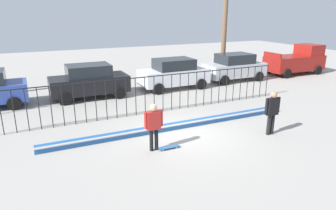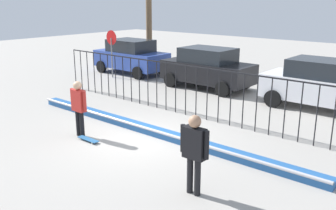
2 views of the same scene
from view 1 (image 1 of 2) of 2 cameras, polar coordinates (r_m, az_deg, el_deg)
name	(u,v)px [view 1 (image 1 of 2)]	position (r m, az deg, el deg)	size (l,w,h in m)	color
ground_plane	(181,133)	(12.35, 2.56, -5.37)	(60.00, 60.00, 0.00)	#9E9991
bowl_coping_ledge	(175,126)	(12.79, 1.36, -3.96)	(11.00, 0.41, 0.27)	#235699
perimeter_fence	(154,90)	(14.48, -2.65, 2.78)	(14.04, 0.04, 1.84)	black
skateboarder	(154,123)	(10.54, -2.72, -3.40)	(0.70, 0.26, 1.73)	black
skateboard	(169,147)	(11.01, 0.20, -7.97)	(0.80, 0.20, 0.07)	#26598C
camera_operator	(272,109)	(12.58, 19.05, -0.70)	(0.72, 0.27, 1.79)	black
parked_car_black	(89,81)	(17.70, -14.65, 4.42)	(4.30, 2.12, 1.90)	black
parked_car_white	(174,73)	(19.22, 1.11, 5.98)	(4.30, 2.12, 1.90)	silver
parked_car_silver	(234,67)	(21.97, 12.39, 7.02)	(4.30, 2.12, 1.90)	#B7BABF
pickup_truck	(297,61)	(25.83, 23.07, 7.70)	(4.70, 2.12, 2.24)	maroon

